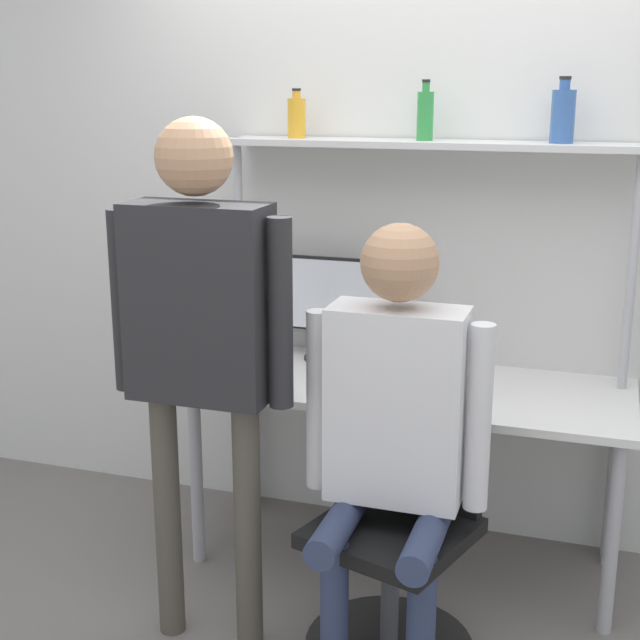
% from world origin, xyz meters
% --- Properties ---
extents(ground_plane, '(12.00, 12.00, 0.00)m').
position_xyz_m(ground_plane, '(0.00, 0.00, 0.00)').
color(ground_plane, slate).
extents(wall_back, '(8.00, 0.06, 2.70)m').
position_xyz_m(wall_back, '(0.00, 0.72, 1.35)').
color(wall_back, silver).
rests_on(wall_back, ground_plane).
extents(desk, '(1.68, 0.67, 0.75)m').
position_xyz_m(desk, '(0.00, 0.35, 0.67)').
color(desk, silver).
rests_on(desk, ground_plane).
extents(shelf_unit, '(1.60, 0.25, 1.65)m').
position_xyz_m(shelf_unit, '(0.00, 0.55, 1.40)').
color(shelf_unit, silver).
rests_on(shelf_unit, ground_plane).
extents(monitor, '(0.53, 0.16, 0.43)m').
position_xyz_m(monitor, '(-0.41, 0.55, 1.00)').
color(monitor, black).
rests_on(monitor, desk).
extents(laptop, '(0.31, 0.21, 0.21)m').
position_xyz_m(laptop, '(0.06, 0.21, 0.81)').
color(laptop, '#333338').
rests_on(laptop, desk).
extents(cell_phone, '(0.07, 0.15, 0.01)m').
position_xyz_m(cell_phone, '(0.29, 0.17, 0.75)').
color(cell_phone, silver).
rests_on(cell_phone, desk).
extents(office_chair, '(0.58, 0.58, 0.94)m').
position_xyz_m(office_chair, '(0.11, -0.26, 0.29)').
color(office_chair, black).
rests_on(office_chair, ground_plane).
extents(person_seated, '(0.59, 0.48, 1.46)m').
position_xyz_m(person_seated, '(0.10, -0.31, 0.87)').
color(person_seated, '#2D3856').
rests_on(person_seated, ground_plane).
extents(person_standing, '(0.62, 0.24, 1.77)m').
position_xyz_m(person_standing, '(-0.52, -0.38, 1.15)').
color(person_standing, '#4C473D').
rests_on(person_standing, ground_plane).
extents(bottle_amber, '(0.07, 0.07, 0.19)m').
position_xyz_m(bottle_amber, '(-0.52, 0.55, 1.74)').
color(bottle_amber, gold).
rests_on(bottle_amber, shelf_unit).
extents(bottle_blue, '(0.09, 0.09, 0.24)m').
position_xyz_m(bottle_blue, '(0.50, 0.55, 1.75)').
color(bottle_blue, '#335999').
rests_on(bottle_blue, shelf_unit).
extents(bottle_green, '(0.06, 0.06, 0.22)m').
position_xyz_m(bottle_green, '(-0.01, 0.55, 1.75)').
color(bottle_green, '#2D8C3F').
rests_on(bottle_green, shelf_unit).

